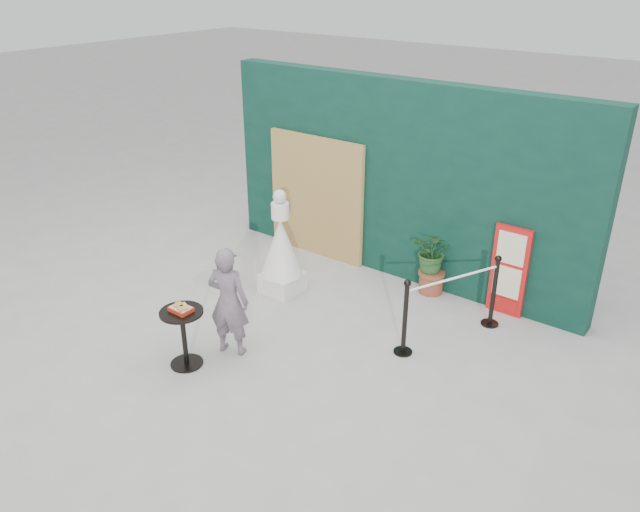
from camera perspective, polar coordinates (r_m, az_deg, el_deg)
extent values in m
plane|color=#ADAAA5|center=(7.82, -5.40, -9.67)|extent=(60.00, 60.00, 0.00)
cube|color=black|center=(9.44, 7.22, 6.82)|extent=(6.00, 0.30, 3.00)
cube|color=tan|center=(10.17, -0.36, 5.43)|extent=(1.80, 0.08, 2.00)
imported|color=slate|center=(7.71, -8.36, -4.14)|extent=(0.61, 0.49, 1.43)
cube|color=red|center=(8.88, 16.89, -1.33)|extent=(0.50, 0.06, 1.30)
cube|color=beige|center=(8.70, 17.09, 0.64)|extent=(0.38, 0.02, 0.45)
cube|color=beige|center=(8.91, 16.68, -2.27)|extent=(0.38, 0.02, 0.45)
cube|color=red|center=(9.07, 16.41, -4.23)|extent=(0.38, 0.02, 0.18)
cube|color=white|center=(9.30, -3.48, -2.39)|extent=(0.53, 0.53, 0.29)
cone|color=silver|center=(9.05, -3.57, 0.87)|extent=(0.62, 0.62, 0.88)
cylinder|color=white|center=(8.83, -3.67, 4.14)|extent=(0.25, 0.25, 0.23)
sphere|color=silver|center=(8.75, -3.71, 5.45)|extent=(0.19, 0.19, 0.19)
cylinder|color=black|center=(7.93, -12.07, -9.56)|extent=(0.40, 0.40, 0.02)
cylinder|color=black|center=(7.74, -12.30, -7.44)|extent=(0.06, 0.06, 0.72)
cylinder|color=black|center=(7.54, -12.57, -5.05)|extent=(0.52, 0.52, 0.03)
cube|color=#AA2B12|center=(7.52, -12.60, -4.78)|extent=(0.26, 0.19, 0.05)
cube|color=red|center=(7.51, -12.62, -4.60)|extent=(0.24, 0.17, 0.00)
cube|color=gold|center=(7.54, -12.77, -4.38)|extent=(0.15, 0.14, 0.02)
cube|color=gold|center=(7.46, -12.49, -4.68)|extent=(0.13, 0.13, 0.02)
cone|color=#EEF340|center=(7.51, -12.25, -4.29)|extent=(0.06, 0.06, 0.06)
cylinder|color=brown|center=(9.40, 10.10, -2.45)|extent=(0.35, 0.35, 0.29)
cylinder|color=brown|center=(9.32, 10.18, -1.52)|extent=(0.39, 0.39, 0.05)
imported|color=#255022|center=(9.17, 10.34, 0.42)|extent=(0.58, 0.51, 0.65)
cylinder|color=black|center=(8.04, 7.58, -8.66)|extent=(0.24, 0.24, 0.02)
cylinder|color=black|center=(7.78, 7.77, -5.79)|extent=(0.06, 0.06, 0.96)
sphere|color=black|center=(7.53, 8.00, -2.47)|extent=(0.09, 0.09, 0.09)
cylinder|color=black|center=(8.84, 15.24, -5.97)|extent=(0.24, 0.24, 0.02)
cylinder|color=black|center=(8.61, 15.59, -3.30)|extent=(0.06, 0.06, 0.96)
sphere|color=black|center=(8.38, 16.00, -0.24)|extent=(0.09, 0.09, 0.09)
cylinder|color=white|center=(7.99, 12.14, -2.00)|extent=(0.63, 1.31, 0.03)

